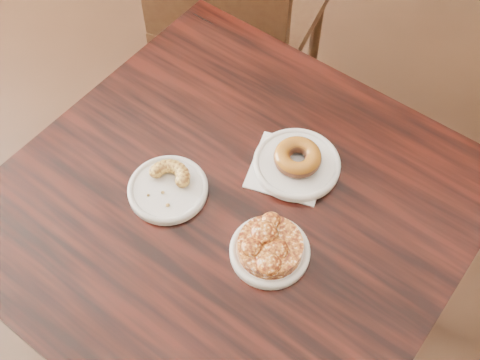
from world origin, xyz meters
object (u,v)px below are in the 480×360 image
at_px(chair_far, 243,14).
at_px(apple_fritter, 270,245).
at_px(cruller_fragment, 167,184).
at_px(glazed_donut, 298,157).
at_px(cafe_table, 233,283).

relative_size(chair_far, apple_fritter, 5.54).
distance_m(apple_fritter, cruller_fragment, 0.24).
xyz_separation_m(glazed_donut, apple_fritter, (0.02, -0.20, -0.00)).
xyz_separation_m(cafe_table, chair_far, (-0.32, 0.83, 0.08)).
relative_size(glazed_donut, apple_fritter, 0.59).
height_order(cafe_table, cruller_fragment, cruller_fragment).
relative_size(chair_far, cruller_fragment, 9.26).
bearing_deg(chair_far, cafe_table, 112.59).
distance_m(cafe_table, cruller_fragment, 0.42).
bearing_deg(cafe_table, glazed_donut, 70.58).
bearing_deg(glazed_donut, chair_far, 120.22).
bearing_deg(apple_fritter, chair_far, 115.43).
xyz_separation_m(chair_far, glazed_donut, (0.41, -0.70, 0.33)).
bearing_deg(glazed_donut, apple_fritter, -84.20).
bearing_deg(chair_far, glazed_donut, 121.61).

